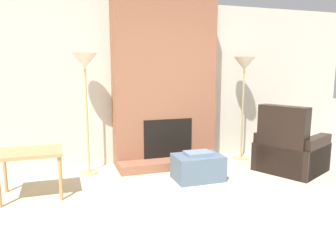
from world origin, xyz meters
TOP-DOWN VIEW (x-y plane):
  - ground_plane at (0.00, 0.00)m, footprint 24.00×24.00m
  - wall_back at (0.00, 2.85)m, footprint 7.27×0.06m
  - fireplace at (0.00, 2.62)m, footprint 1.65×0.70m
  - ottoman at (0.18, 1.66)m, footprint 0.67×0.48m
  - armchair at (1.64, 1.58)m, footprint 1.15×1.16m
  - side_table at (-1.98, 1.74)m, footprint 0.74×0.56m
  - floor_lamp_left at (-1.25, 2.45)m, footprint 0.36×0.36m
  - floor_lamp_right at (1.34, 2.45)m, footprint 0.36×0.36m

SIDE VIEW (x-z plane):
  - ground_plane at x=0.00m, z-range 0.00..0.00m
  - ottoman at x=0.18m, z-range -0.02..0.39m
  - armchair at x=1.64m, z-range -0.21..0.81m
  - side_table at x=-1.98m, z-range 0.21..0.78m
  - fireplace at x=0.00m, z-range -0.06..2.54m
  - wall_back at x=0.00m, z-range 0.00..2.60m
  - floor_lamp_right at x=1.34m, z-range 0.66..2.39m
  - floor_lamp_left at x=-1.25m, z-range 0.67..2.43m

